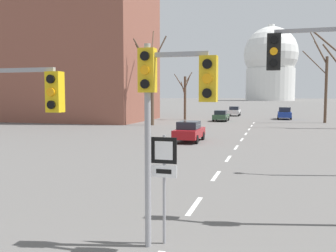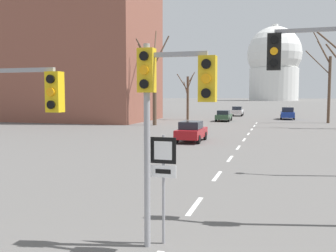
% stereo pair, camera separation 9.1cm
% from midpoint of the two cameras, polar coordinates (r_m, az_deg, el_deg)
% --- Properties ---
extents(lane_stripe_1, '(0.16, 2.00, 0.01)m').
position_cam_midpoint_polar(lane_stripe_1, '(11.87, 4.33, -12.05)').
color(lane_stripe_1, silver).
rests_on(lane_stripe_1, ground_plane).
extents(lane_stripe_2, '(0.16, 2.00, 0.01)m').
position_cam_midpoint_polar(lane_stripe_2, '(16.17, 7.66, -7.54)').
color(lane_stripe_2, silver).
rests_on(lane_stripe_2, ground_plane).
extents(lane_stripe_3, '(0.16, 2.00, 0.01)m').
position_cam_midpoint_polar(lane_stripe_3, '(20.55, 9.55, -4.93)').
color(lane_stripe_3, silver).
rests_on(lane_stripe_3, ground_plane).
extents(lane_stripe_4, '(0.16, 2.00, 0.01)m').
position_cam_midpoint_polar(lane_stripe_4, '(24.97, 10.77, -3.23)').
color(lane_stripe_4, silver).
rests_on(lane_stripe_4, ground_plane).
extents(lane_stripe_5, '(0.16, 2.00, 0.01)m').
position_cam_midpoint_polar(lane_stripe_5, '(29.42, 11.61, -2.05)').
color(lane_stripe_5, silver).
rests_on(lane_stripe_5, ground_plane).
extents(lane_stripe_6, '(0.16, 2.00, 0.01)m').
position_cam_midpoint_polar(lane_stripe_6, '(33.88, 12.23, -1.18)').
color(lane_stripe_6, silver).
rests_on(lane_stripe_6, ground_plane).
extents(lane_stripe_7, '(0.16, 2.00, 0.01)m').
position_cam_midpoint_polar(lane_stripe_7, '(38.35, 12.71, -0.51)').
color(lane_stripe_7, silver).
rests_on(lane_stripe_7, ground_plane).
extents(lane_stripe_8, '(0.16, 2.00, 0.01)m').
position_cam_midpoint_polar(lane_stripe_8, '(42.83, 13.09, 0.02)').
color(lane_stripe_8, silver).
rests_on(lane_stripe_8, ground_plane).
extents(lane_stripe_9, '(0.16, 2.00, 0.01)m').
position_cam_midpoint_polar(lane_stripe_9, '(47.31, 13.39, 0.45)').
color(lane_stripe_9, silver).
rests_on(lane_stripe_9, ground_plane).
extents(traffic_signal_centre_tall, '(1.71, 0.34, 4.55)m').
position_cam_midpoint_polar(traffic_signal_centre_tall, '(8.11, 0.27, 4.72)').
color(traffic_signal_centre_tall, gray).
rests_on(traffic_signal_centre_tall, ground_plane).
extents(traffic_signal_near_right, '(2.18, 0.34, 5.35)m').
position_cam_midpoint_polar(traffic_signal_near_right, '(10.54, 22.60, 7.83)').
color(traffic_signal_near_right, gray).
rests_on(traffic_signal_near_right, ground_plane).
extents(traffic_signal_near_left, '(2.44, 0.34, 4.28)m').
position_cam_midpoint_polar(traffic_signal_near_left, '(10.05, -22.93, 3.27)').
color(traffic_signal_near_left, gray).
rests_on(traffic_signal_near_left, ground_plane).
extents(route_sign_post, '(0.60, 0.08, 2.53)m').
position_cam_midpoint_polar(route_sign_post, '(8.57, -0.41, -6.73)').
color(route_sign_post, gray).
rests_on(route_sign_post, ground_plane).
extents(sedan_near_left, '(1.90, 4.37, 1.74)m').
position_cam_midpoint_polar(sedan_near_left, '(55.61, 17.79, 1.86)').
color(sedan_near_left, navy).
rests_on(sedan_near_left, ground_plane).
extents(sedan_near_right, '(1.78, 3.97, 1.51)m').
position_cam_midpoint_polar(sedan_near_right, '(27.65, 3.67, -0.80)').
color(sedan_near_right, maroon).
rests_on(sedan_near_right, ground_plane).
extents(sedan_mid_centre, '(1.82, 4.33, 1.44)m').
position_cam_midpoint_polar(sedan_mid_centre, '(49.81, 8.55, 1.58)').
color(sedan_mid_centre, '#2D4C33').
rests_on(sedan_mid_centre, ground_plane).
extents(sedan_far_left, '(1.80, 3.87, 1.57)m').
position_cam_midpoint_polar(sedan_far_left, '(62.62, 10.55, 2.25)').
color(sedan_far_left, silver).
rests_on(sedan_far_left, ground_plane).
extents(bare_tree_left_near, '(3.60, 4.27, 11.13)m').
position_cam_midpoint_polar(bare_tree_left_near, '(42.77, -2.12, 7.01)').
color(bare_tree_left_near, brown).
rests_on(bare_tree_left_near, ground_plane).
extents(bare_tree_left_far, '(2.58, 2.06, 6.64)m').
position_cam_midpoint_polar(bare_tree_left_far, '(52.19, 3.06, 4.62)').
color(bare_tree_left_far, brown).
rests_on(bare_tree_left_far, ground_plane).
extents(bare_tree_right_far, '(3.19, 2.59, 11.22)m').
position_cam_midpoint_polar(bare_tree_right_far, '(49.92, 23.24, 5.84)').
color(bare_tree_right_far, brown).
rests_on(bare_tree_right_far, ground_plane).
extents(capitol_dome, '(33.39, 33.39, 47.16)m').
position_cam_midpoint_polar(capitol_dome, '(246.03, 15.87, 9.11)').
color(capitol_dome, silver).
rests_on(capitol_dome, ground_plane).
extents(apartment_block_left, '(18.00, 14.00, 29.52)m').
position_cam_midpoint_polar(apartment_block_left, '(54.14, -12.63, 16.70)').
color(apartment_block_left, brown).
rests_on(apartment_block_left, ground_plane).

